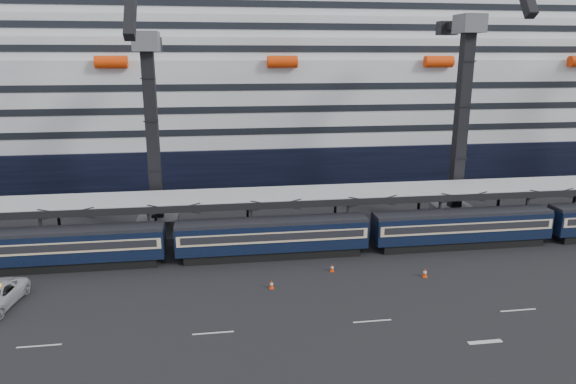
% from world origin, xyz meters
% --- Properties ---
extents(ground, '(260.00, 260.00, 0.00)m').
position_xyz_m(ground, '(0.00, 0.00, 0.00)').
color(ground, black).
rests_on(ground, ground).
extents(lane_markings, '(111.00, 4.27, 0.02)m').
position_xyz_m(lane_markings, '(8.15, -5.23, 0.01)').
color(lane_markings, beige).
rests_on(lane_markings, ground).
extents(train, '(133.05, 3.00, 4.05)m').
position_xyz_m(train, '(-4.65, 10.00, 2.20)').
color(train, black).
rests_on(train, ground).
extents(canopy, '(130.00, 6.25, 5.53)m').
position_xyz_m(canopy, '(0.00, 14.00, 5.25)').
color(canopy, '#9DA0A5').
rests_on(canopy, ground).
extents(cruise_ship, '(214.09, 28.84, 34.00)m').
position_xyz_m(cruise_ship, '(-1.08, 45.99, 12.34)').
color(cruise_ship, black).
rests_on(cruise_ship, ground).
extents(crane_dark_near, '(4.50, 17.75, 35.08)m').
position_xyz_m(crane_dark_near, '(-20.00, 18.59, 11.93)').
color(crane_dark_near, '#484A4F').
rests_on(crane_dark_near, ground).
extents(crane_dark_mid, '(4.50, 18.24, 39.64)m').
position_xyz_m(crane_dark_mid, '(15.00, 17.59, 13.36)').
color(crane_dark_mid, '#484A4F').
rests_on(crane_dark_mid, ground).
extents(traffic_cone_c, '(0.40, 0.40, 0.79)m').
position_xyz_m(traffic_cone_c, '(-8.94, 2.78, 0.39)').
color(traffic_cone_c, '#ED3807').
rests_on(traffic_cone_c, ground).
extents(traffic_cone_d, '(0.37, 0.37, 0.75)m').
position_xyz_m(traffic_cone_d, '(-2.90, 5.60, 0.37)').
color(traffic_cone_d, '#ED3807').
rests_on(traffic_cone_d, ground).
extents(traffic_cone_e, '(0.43, 0.43, 0.86)m').
position_xyz_m(traffic_cone_e, '(5.20, 3.16, 0.42)').
color(traffic_cone_e, '#ED3807').
rests_on(traffic_cone_e, ground).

